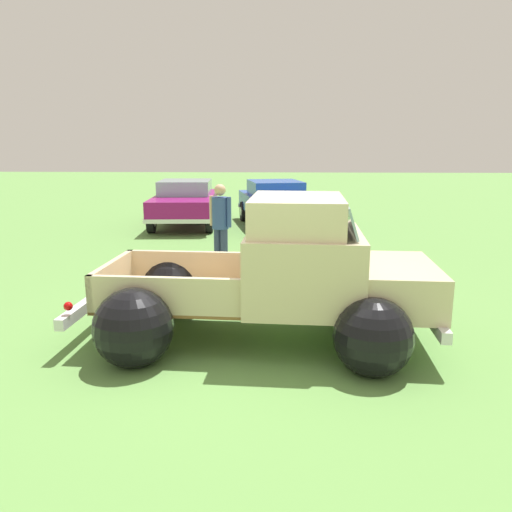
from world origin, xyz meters
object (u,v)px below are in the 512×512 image
at_px(show_car_0, 185,201).
at_px(spectator_0, 220,221).
at_px(show_car_1, 276,202).
at_px(vintage_pickup_truck, 284,285).

relative_size(show_car_0, spectator_0, 2.46).
height_order(show_car_0, show_car_1, same).
bearing_deg(vintage_pickup_truck, show_car_1, 93.75).
bearing_deg(vintage_pickup_truck, spectator_0, 111.34).
height_order(show_car_0, spectator_0, spectator_0).
bearing_deg(spectator_0, show_car_0, 47.67).
xyz_separation_m(vintage_pickup_truck, show_car_1, (-0.12, 9.37, 0.02)).
relative_size(show_car_0, show_car_1, 0.95).
distance_m(vintage_pickup_truck, show_car_0, 9.97).
bearing_deg(show_car_1, show_car_0, -104.77).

